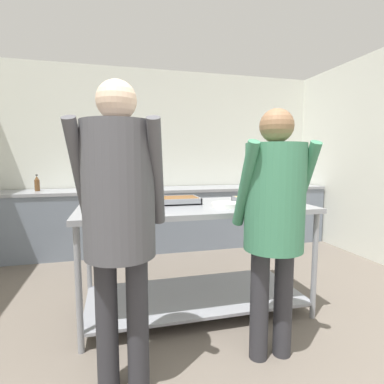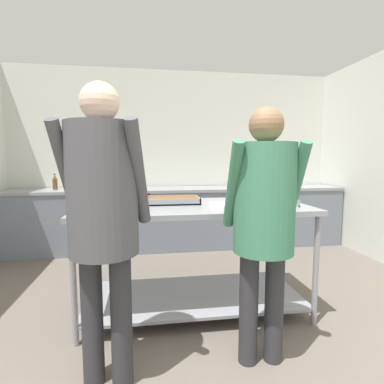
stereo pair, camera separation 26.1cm
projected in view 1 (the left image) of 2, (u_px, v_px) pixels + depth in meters
name	position (u px, v px, depth m)	size (l,w,h in m)	color
wall_rear	(162.00, 158.00, 4.67)	(5.04, 0.06, 2.65)	silver
back_counter	(167.00, 218.00, 4.41)	(4.88, 0.65, 0.88)	slate
serving_counter	(195.00, 240.00, 2.56)	(1.90, 0.88, 0.92)	gray
sauce_pan	(118.00, 199.00, 2.55)	(0.40, 0.26, 0.09)	gray
serving_tray_roast	(172.00, 201.00, 2.61)	(0.46, 0.30, 0.05)	gray
plate_stack	(226.00, 205.00, 2.42)	(0.24, 0.24, 0.04)	white
serving_tray_vegetables	(264.00, 201.00, 2.61)	(0.47, 0.33, 0.05)	gray
guest_serving_left	(274.00, 209.00, 1.89)	(0.48, 0.37, 1.61)	#2D2D33
guest_serving_right	(119.00, 206.00, 1.60)	(0.53, 0.42, 1.71)	#2D2D33
water_bottle	(37.00, 184.00, 3.98)	(0.07, 0.07, 0.22)	brown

